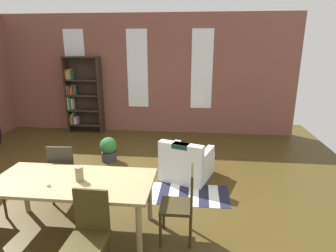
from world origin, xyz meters
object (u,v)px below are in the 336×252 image
(dining_chair_far_left, at_px, (65,171))
(dining_chair_head_right, at_px, (182,202))
(bookshelf_tall, at_px, (82,95))
(potted_plant_by_shelf, at_px, (109,149))
(dining_chair_near_right, at_px, (89,232))
(dining_table, at_px, (73,186))
(armchair_white, at_px, (186,163))
(vase_on_table, at_px, (79,174))

(dining_chair_far_left, bearing_deg, dining_chair_head_right, -20.41)
(bookshelf_tall, xyz_separation_m, potted_plant_by_shelf, (1.32, -1.97, -0.75))
(bookshelf_tall, height_order, potted_plant_by_shelf, bookshelf_tall)
(dining_chair_near_right, relative_size, bookshelf_tall, 0.46)
(bookshelf_tall, distance_m, potted_plant_by_shelf, 2.49)
(dining_table, bearing_deg, dining_chair_near_right, -56.20)
(armchair_white, bearing_deg, dining_chair_far_left, -150.49)
(dining_table, xyz_separation_m, bookshelf_tall, (-1.61, 4.27, 0.36))
(dining_chair_near_right, distance_m, potted_plant_by_shelf, 3.09)
(dining_chair_far_left, relative_size, armchair_white, 0.93)
(potted_plant_by_shelf, bearing_deg, vase_on_table, -80.51)
(dining_chair_head_right, relative_size, dining_chair_far_left, 1.00)
(dining_chair_head_right, bearing_deg, armchair_white, 90.78)
(dining_chair_head_right, height_order, potted_plant_by_shelf, dining_chair_head_right)
(dining_table, height_order, dining_chair_near_right, dining_chair_near_right)
(dining_chair_far_left, relative_size, potted_plant_by_shelf, 1.85)
(dining_chair_near_right, bearing_deg, armchair_white, 69.29)
(dining_chair_head_right, distance_m, armchair_white, 1.72)
(bookshelf_tall, distance_m, armchair_white, 3.99)
(dining_chair_head_right, distance_m, potted_plant_by_shelf, 2.86)
(dining_chair_far_left, bearing_deg, armchair_white, 29.51)
(dining_chair_near_right, xyz_separation_m, armchair_white, (0.90, 2.39, -0.23))
(dining_chair_near_right, distance_m, bookshelf_tall, 5.39)
(dining_table, relative_size, potted_plant_by_shelf, 3.94)
(vase_on_table, distance_m, potted_plant_by_shelf, 2.40)
(vase_on_table, distance_m, dining_chair_far_left, 0.93)
(bookshelf_tall, relative_size, armchair_white, 2.02)
(vase_on_table, relative_size, dining_chair_head_right, 0.20)
(dining_table, distance_m, armchair_white, 2.22)
(dining_chair_far_left, height_order, potted_plant_by_shelf, dining_chair_far_left)
(vase_on_table, distance_m, dining_chair_head_right, 1.33)
(dining_chair_near_right, xyz_separation_m, bookshelf_tall, (-2.07, 4.95, 0.50))
(potted_plant_by_shelf, bearing_deg, bookshelf_tall, 123.94)
(potted_plant_by_shelf, bearing_deg, dining_chair_far_left, -95.66)
(dining_table, relative_size, dining_chair_far_left, 2.13)
(armchair_white, bearing_deg, dining_chair_head_right, -89.22)
(dining_chair_near_right, xyz_separation_m, dining_chair_far_left, (-0.91, 1.37, 0.00))
(vase_on_table, bearing_deg, dining_chair_near_right, -62.16)
(vase_on_table, bearing_deg, bookshelf_tall, 111.81)
(dining_table, xyz_separation_m, dining_chair_far_left, (-0.45, 0.68, -0.15))
(dining_chair_far_left, xyz_separation_m, potted_plant_by_shelf, (0.16, 1.62, -0.25))
(dining_table, distance_m, potted_plant_by_shelf, 2.35)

